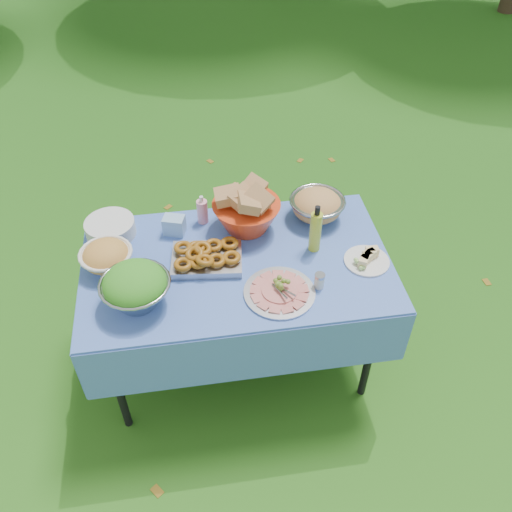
{
  "coord_description": "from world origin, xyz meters",
  "views": [
    {
      "loc": [
        -0.19,
        -1.85,
        2.54
      ],
      "look_at": [
        0.09,
        0.0,
        0.79
      ],
      "focal_mm": 38.0,
      "sensor_mm": 36.0,
      "label": 1
    }
  ],
  "objects": [
    {
      "name": "ground",
      "position": [
        0.0,
        0.0,
        0.0
      ],
      "size": [
        80.0,
        80.0,
        0.0
      ],
      "primitive_type": "plane",
      "color": "#0B370A",
      "rests_on": "ground"
    },
    {
      "name": "picnic_table",
      "position": [
        0.0,
        0.0,
        0.38
      ],
      "size": [
        1.46,
        0.86,
        0.76
      ],
      "primitive_type": "cube",
      "color": "#7DA7F1",
      "rests_on": "ground"
    },
    {
      "name": "salad_bowl",
      "position": [
        -0.46,
        -0.19,
        0.86
      ],
      "size": [
        0.36,
        0.36,
        0.2
      ],
      "primitive_type": null,
      "rotation": [
        0.0,
        0.0,
        -0.21
      ],
      "color": "#999EA2",
      "rests_on": "picnic_table"
    },
    {
      "name": "pasta_bowl_white",
      "position": [
        -0.6,
        0.06,
        0.83
      ],
      "size": [
        0.26,
        0.26,
        0.13
      ],
      "primitive_type": null,
      "rotation": [
        0.0,
        0.0,
        -0.09
      ],
      "color": "silver",
      "rests_on": "picnic_table"
    },
    {
      "name": "plate_stack",
      "position": [
        -0.6,
        0.3,
        0.8
      ],
      "size": [
        0.33,
        0.33,
        0.08
      ],
      "primitive_type": "cylinder",
      "rotation": [
        0.0,
        0.0,
        -0.42
      ],
      "color": "silver",
      "rests_on": "picnic_table"
    },
    {
      "name": "wipes_box",
      "position": [
        -0.28,
        0.26,
        0.81
      ],
      "size": [
        0.12,
        0.1,
        0.09
      ],
      "primitive_type": "cube",
      "rotation": [
        0.0,
        0.0,
        -0.31
      ],
      "color": "#85B3DF",
      "rests_on": "picnic_table"
    },
    {
      "name": "sanitizer_bottle",
      "position": [
        -0.13,
        0.33,
        0.84
      ],
      "size": [
        0.06,
        0.06,
        0.16
      ],
      "primitive_type": "cylinder",
      "rotation": [
        0.0,
        0.0,
        -0.11
      ],
      "color": "pink",
      "rests_on": "picnic_table"
    },
    {
      "name": "bread_bowl",
      "position": [
        0.08,
        0.25,
        0.87
      ],
      "size": [
        0.42,
        0.42,
        0.23
      ],
      "primitive_type": null,
      "rotation": [
        0.0,
        0.0,
        -0.28
      ],
      "color": "red",
      "rests_on": "picnic_table"
    },
    {
      "name": "pasta_bowl_steel",
      "position": [
        0.45,
        0.28,
        0.84
      ],
      "size": [
        0.29,
        0.29,
        0.15
      ],
      "primitive_type": null,
      "rotation": [
        0.0,
        0.0,
        -0.02
      ],
      "color": "#999EA2",
      "rests_on": "picnic_table"
    },
    {
      "name": "fried_tray",
      "position": [
        -0.14,
        0.02,
        0.8
      ],
      "size": [
        0.35,
        0.27,
        0.08
      ],
      "primitive_type": "cube",
      "rotation": [
        0.0,
        0.0,
        -0.11
      ],
      "color": "#A6A5AA",
      "rests_on": "picnic_table"
    },
    {
      "name": "charcuterie_platter",
      "position": [
        0.16,
        -0.23,
        0.8
      ],
      "size": [
        0.38,
        0.38,
        0.07
      ],
      "primitive_type": "cylinder",
      "rotation": [
        0.0,
        0.0,
        -0.21
      ],
      "color": "#B8BAC0",
      "rests_on": "picnic_table"
    },
    {
      "name": "oil_bottle",
      "position": [
        0.38,
        0.04,
        0.89
      ],
      "size": [
        0.07,
        0.07,
        0.26
      ],
      "primitive_type": "cylinder",
      "rotation": [
        0.0,
        0.0,
        0.38
      ],
      "color": "#AEBC2A",
      "rests_on": "picnic_table"
    },
    {
      "name": "cheese_plate",
      "position": [
        0.61,
        -0.09,
        0.79
      ],
      "size": [
        0.28,
        0.28,
        0.06
      ],
      "primitive_type": "cylinder",
      "rotation": [
        0.0,
        0.0,
        0.35
      ],
      "color": "silver",
      "rests_on": "picnic_table"
    },
    {
      "name": "shaker",
      "position": [
        0.35,
        -0.22,
        0.8
      ],
      "size": [
        0.06,
        0.06,
        0.08
      ],
      "primitive_type": "cylinder",
      "rotation": [
        0.0,
        0.0,
        -0.33
      ],
      "color": "silver",
      "rests_on": "picnic_table"
    }
  ]
}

